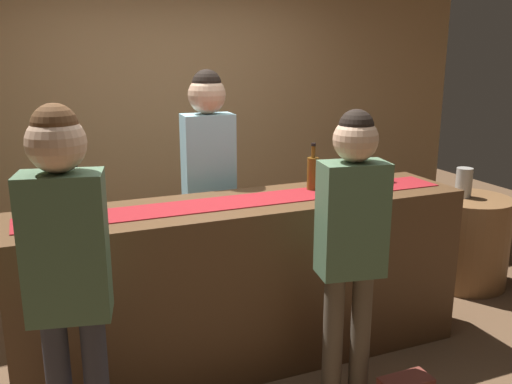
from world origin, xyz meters
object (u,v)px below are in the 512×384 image
Objects in this scene: wine_bottle_green at (352,173)px; customer_browsing at (67,259)px; bartender at (209,170)px; wine_bottle_clear at (77,200)px; vase_on_side_table at (464,183)px; customer_sipping at (351,231)px; round_side_table at (466,241)px; wine_glass_mid_counter at (41,202)px; wine_glass_near_customer at (387,167)px; wine_bottle_amber at (313,173)px.

customer_browsing reaches higher than wine_bottle_green.
bartender is (-0.76, 0.59, -0.03)m from wine_bottle_green.
vase_on_side_table is (3.03, 0.46, -0.29)m from wine_bottle_clear.
customer_sipping is at bearing 111.36° from bartender.
round_side_table is at bearing 30.29° from customer_browsing.
wine_bottle_green is at bearing 68.39° from customer_sipping.
customer_sipping reaches higher than wine_glass_mid_counter.
wine_glass_near_customer is at bearing 54.23° from customer_sipping.
bartender is at bearing 137.01° from wine_bottle_amber.
wine_glass_mid_counter is 0.08× the size of customer_browsing.
vase_on_side_table is (1.03, 0.37, -0.29)m from wine_glass_near_customer.
wine_glass_near_customer is at bearing -1.21° from wine_bottle_amber.
wine_bottle_amber is 1.84m from round_side_table.
customer_sipping is 2.13m from round_side_table.
customer_sipping is at bearing 13.09° from customer_browsing.
wine_bottle_clear is at bearing -179.84° from wine_bottle_green.
wine_bottle_clear is 3.20m from round_side_table.
wine_bottle_amber is 0.56m from wine_glass_near_customer.
wine_glass_mid_counter is at bearing -178.28° from wine_bottle_amber.
wine_bottle_amber is at bearing -167.20° from vase_on_side_table.
customer_sipping is 1.40m from customer_browsing.
wine_bottle_clear is 2.00m from wine_glass_near_customer.
wine_glass_near_customer is (2.00, 0.09, -0.01)m from wine_bottle_clear.
wine_bottle_amber reaches higher than round_side_table.
wine_bottle_green is (1.66, 0.00, 0.00)m from wine_bottle_clear.
bartender is (1.08, 0.54, -0.03)m from wine_glass_mid_counter.
wine_bottle_clear is 1.09m from bartender.
customer_browsing reaches higher than wine_bottle_amber.
vase_on_side_table is (3.14, 1.07, -0.20)m from customer_browsing.
bartender is (-1.09, 0.51, -0.03)m from wine_glass_near_customer.
wine_bottle_green is at bearing -163.63° from round_side_table.
wine_bottle_clear reaches higher than round_side_table.
wine_bottle_clear is at bearing 36.61° from bartender.
wine_bottle_amber is at bearing 140.21° from bartender.
customer_sipping is (1.47, -0.64, -0.15)m from wine_glass_mid_counter.
customer_sipping is (-0.14, -0.69, -0.16)m from wine_bottle_amber.
wine_bottle_amber is (1.44, 0.10, 0.00)m from wine_bottle_clear.
customer_browsing is (-1.77, -0.61, -0.09)m from wine_bottle_green.
wine_bottle_clear is 1.43m from customer_sipping.
customer_sipping is at bearing -121.67° from wine_bottle_green.
customer_browsing is 3.32m from vase_on_side_table.
round_side_table is at bearing 6.40° from wine_glass_mid_counter.
wine_bottle_amber is at bearing 1.72° from wine_glass_mid_counter.
wine_bottle_amber reaches higher than vase_on_side_table.
wine_bottle_clear reaches higher than wine_glass_mid_counter.
customer_browsing is at bearing -169.27° from customer_sipping.
customer_browsing is (0.07, -0.66, -0.08)m from wine_glass_mid_counter.
customer_browsing reaches higher than wine_glass_near_customer.
wine_bottle_green is 1.47m from vase_on_side_table.
round_side_table is (2.16, -0.18, -0.75)m from bartender.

